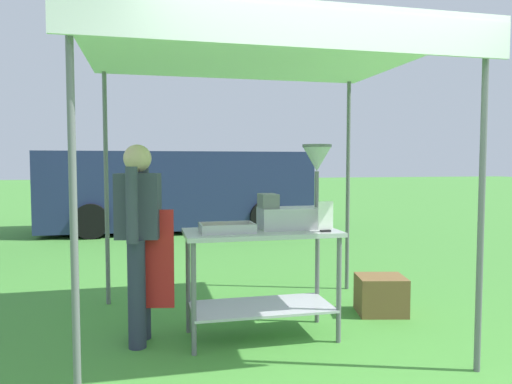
% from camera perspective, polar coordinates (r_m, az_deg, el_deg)
% --- Properties ---
extents(ground_plane, '(70.00, 70.00, 0.00)m').
position_cam_1_polar(ground_plane, '(8.68, -4.76, -6.19)').
color(ground_plane, '#478E38').
extents(stall_canopy, '(2.86, 2.45, 2.43)m').
position_cam_1_polar(stall_canopy, '(4.12, 0.33, 15.81)').
color(stall_canopy, slate).
rests_on(stall_canopy, ground).
extents(donut_cart, '(1.27, 0.60, 0.90)m').
position_cam_1_polar(donut_cart, '(4.01, 0.64, -8.12)').
color(donut_cart, '#B7B7BC').
rests_on(donut_cart, ground).
extents(donut_tray, '(0.44, 0.28, 0.07)m').
position_cam_1_polar(donut_tray, '(3.88, -3.67, -4.47)').
color(donut_tray, '#B7B7BC').
rests_on(donut_tray, donut_cart).
extents(donut_fryer, '(0.62, 0.28, 0.72)m').
position_cam_1_polar(donut_fryer, '(4.08, 4.97, -0.83)').
color(donut_fryer, '#B7B7BC').
rests_on(donut_fryer, donut_cart).
extents(menu_sign, '(0.13, 0.05, 0.25)m').
position_cam_1_polar(menu_sign, '(3.92, 8.31, -3.18)').
color(menu_sign, black).
rests_on(menu_sign, donut_cart).
extents(vendor, '(0.46, 0.54, 1.61)m').
position_cam_1_polar(vendor, '(3.96, -13.76, -4.75)').
color(vendor, '#2D3347').
rests_on(vendor, ground).
extents(supply_crate, '(0.52, 0.47, 0.36)m').
position_cam_1_polar(supply_crate, '(4.89, 14.68, -11.79)').
color(supply_crate, brown).
rests_on(supply_crate, ground).
extents(van_navy, '(5.58, 2.13, 1.69)m').
position_cam_1_polar(van_navy, '(10.55, -9.14, 0.31)').
color(van_navy, navy).
rests_on(van_navy, ground).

